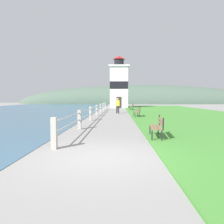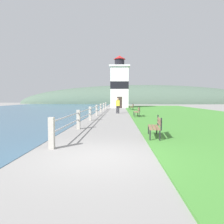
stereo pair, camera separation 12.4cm
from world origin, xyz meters
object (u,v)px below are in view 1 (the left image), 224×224
(park_bench_far, at_px, (132,106))
(park_bench_near, at_px, (158,126))
(park_bench_midway, at_px, (137,111))
(person_strolling, at_px, (118,105))
(lighthouse, at_px, (119,85))

(park_bench_far, bearing_deg, park_bench_near, 88.33)
(park_bench_near, relative_size, park_bench_far, 0.84)
(park_bench_near, distance_m, park_bench_midway, 10.66)
(park_bench_midway, xyz_separation_m, person_strolling, (-1.82, 4.70, 0.40))
(park_bench_far, xyz_separation_m, person_strolling, (-2.00, -6.81, 0.39))
(park_bench_midway, height_order, lighthouse, lighthouse)
(park_bench_near, xyz_separation_m, park_bench_midway, (0.08, 10.66, 0.00))
(lighthouse, xyz_separation_m, person_strolling, (-0.18, -15.48, -3.25))
(park_bench_near, distance_m, lighthouse, 31.09)
(park_bench_near, distance_m, park_bench_far, 22.17)
(park_bench_near, relative_size, park_bench_midway, 0.98)
(park_bench_near, height_order, park_bench_far, same)
(park_bench_far, height_order, person_strolling, person_strolling)
(park_bench_near, bearing_deg, park_bench_midway, -85.17)
(park_bench_near, height_order, lighthouse, lighthouse)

